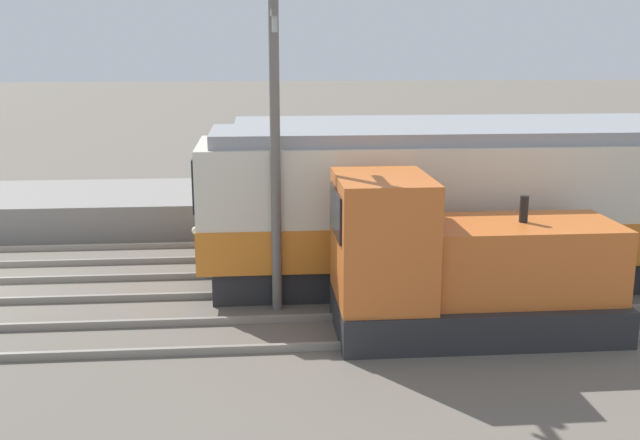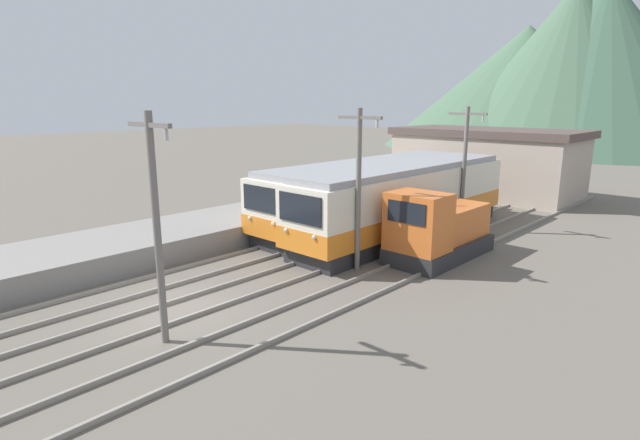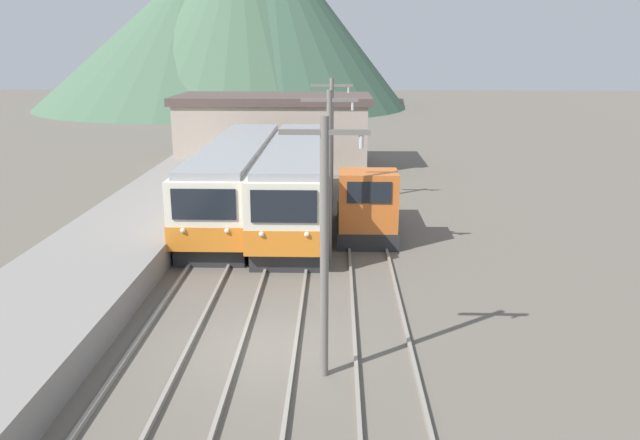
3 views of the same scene
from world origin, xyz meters
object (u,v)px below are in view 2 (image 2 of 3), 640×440
at_px(shunting_locomotive, 437,231).
at_px(commuter_train_center, 406,203).
at_px(commuter_train_left, 368,195).
at_px(catenary_mast_near, 156,221).
at_px(catenary_mast_far, 464,164).
at_px(catenary_mast_mid, 359,184).

bearing_deg(shunting_locomotive, commuter_train_center, 143.80).
xyz_separation_m(commuter_train_center, shunting_locomotive, (3.00, -2.20, -0.44)).
bearing_deg(commuter_train_center, commuter_train_left, 169.06).
bearing_deg(catenary_mast_near, catenary_mast_far, 90.00).
xyz_separation_m(commuter_train_left, catenary_mast_near, (4.31, -14.45, 1.81)).
bearing_deg(catenary_mast_mid, commuter_train_center, 105.10).
height_order(catenary_mast_near, catenary_mast_mid, same).
relative_size(shunting_locomotive, catenary_mast_mid, 0.85).
relative_size(commuter_train_left, catenary_mast_near, 2.38).
bearing_deg(commuter_train_center, shunting_locomotive, -36.20).
bearing_deg(commuter_train_center, catenary_mast_mid, -74.90).
height_order(commuter_train_center, catenary_mast_far, catenary_mast_far).
bearing_deg(shunting_locomotive, commuter_train_left, 154.74).
bearing_deg(catenary_mast_near, commuter_train_center, 96.19).
distance_m(shunting_locomotive, catenary_mast_far, 5.60).
xyz_separation_m(catenary_mast_near, catenary_mast_far, (0.00, 16.64, 0.00)).
bearing_deg(shunting_locomotive, catenary_mast_near, -97.26).
xyz_separation_m(commuter_train_left, catenary_mast_far, (4.31, 2.19, 1.81)).
bearing_deg(catenary_mast_mid, catenary_mast_far, 90.00).
bearing_deg(catenary_mast_far, commuter_train_center, -118.93).
height_order(catenary_mast_mid, catenary_mast_far, same).
distance_m(commuter_train_left, catenary_mast_mid, 7.71).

